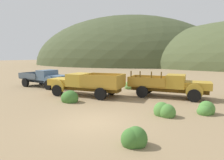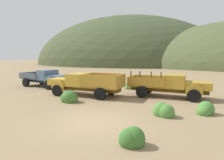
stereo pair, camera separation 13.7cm
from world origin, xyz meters
TOP-DOWN VIEW (x-y plane):
  - ground_plane at (0.00, 0.00)m, footprint 300.00×300.00m
  - hill_distant at (-24.23, 74.61)m, footprint 83.07×66.64m
  - truck_chalk_blue at (-10.10, 8.02)m, footprint 6.27×3.05m
  - truck_faded_yellow at (-4.31, 5.72)m, footprint 6.64×2.65m
  - truck_mustard at (3.20, 7.86)m, footprint 6.41×2.41m
  - bush_between_trucks at (-1.41, 10.55)m, footprint 1.32×1.06m
  - bush_front_left at (5.34, 3.85)m, footprint 1.00×1.06m
  - bush_front_right at (-3.82, 3.27)m, footprint 1.53×1.23m
  - bush_back_edge at (-5.91, 13.15)m, footprint 0.65×0.58m
  - bush_lone_scrub at (2.65, -1.64)m, footprint 0.99×0.88m
  - bush_near_barrel at (3.19, 2.53)m, footprint 1.25×0.97m

SIDE VIEW (x-z plane):
  - ground_plane at x=0.00m, z-range 0.00..0.00m
  - hill_distant at x=-24.23m, z-range -20.59..20.59m
  - bush_back_edge at x=-5.91m, z-range -0.16..0.50m
  - bush_front_left at x=5.34m, z-range -0.26..0.72m
  - bush_between_trucks at x=-1.41m, z-range -0.27..0.75m
  - bush_lone_scrub at x=2.65m, z-range -0.22..0.72m
  - bush_near_barrel at x=3.19m, z-range -0.23..0.76m
  - bush_front_right at x=-3.82m, z-range -0.28..0.84m
  - truck_chalk_blue at x=-10.10m, z-range 0.05..1.94m
  - truck_mustard at x=3.20m, z-range -0.08..2.08m
  - truck_faded_yellow at x=-4.31m, z-range 0.08..1.99m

